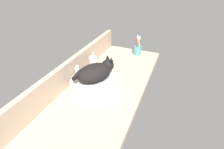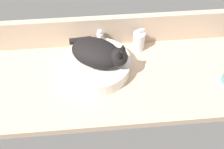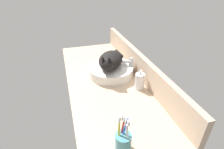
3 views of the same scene
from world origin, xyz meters
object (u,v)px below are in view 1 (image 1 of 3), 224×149
Objects in this scene: faucet at (79,73)px; soap_dispenser at (93,63)px; cat at (96,72)px; toothbrush_cup at (137,50)px; sink_basin at (95,83)px.

faucet is 20.82cm from soap_dispenser.
faucet is 0.94× the size of soap_dispenser.
toothbrush_cup is at bearing -11.25° from cat.
cat is 1.61× the size of toothbrush_cup.
cat reaches higher than soap_dispenser.
cat is 15.99cm from faucet.
cat is at bearing -95.27° from faucet.
sink_basin is 1.83× the size of toothbrush_cup.
toothbrush_cup is at bearing -23.96° from faucet.
sink_basin is 2.52× the size of faucet.
toothbrush_cup is (64.70, -13.24, 1.51)cm from sink_basin.
sink_basin is 1.14× the size of cat.
sink_basin is 2.38× the size of soap_dispenser.
cat is at bearing -26.74° from sink_basin.
cat reaches higher than toothbrush_cup.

